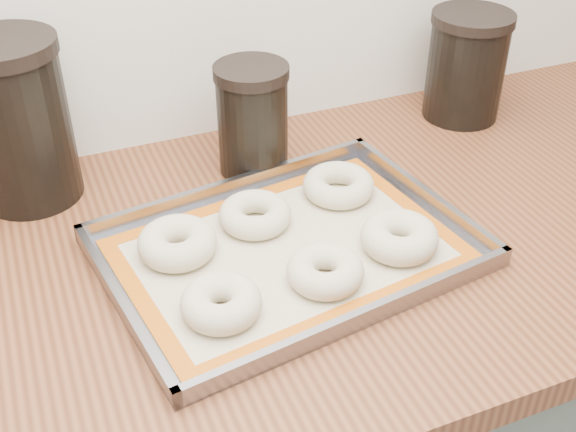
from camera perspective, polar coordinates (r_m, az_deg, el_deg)
name	(u,v)px	position (r m, az deg, el deg)	size (l,w,h in m)	color
cabinet	(367,430)	(1.35, 6.25, -16.43)	(3.00, 0.65, 0.86)	#5A6559
countertop	(387,226)	(1.03, 7.83, -0.79)	(3.06, 0.68, 0.04)	brown
baking_tray	(288,249)	(0.94, 0.00, -2.65)	(0.50, 0.39, 0.03)	gray
baking_mat	(288,250)	(0.94, 0.00, -2.74)	(0.46, 0.35, 0.00)	#C6B793
bagel_front_left	(221,303)	(0.84, -5.31, -6.85)	(0.09, 0.09, 0.04)	beige
bagel_front_mid	(325,271)	(0.88, 2.95, -4.35)	(0.09, 0.09, 0.04)	beige
bagel_front_right	(399,237)	(0.94, 8.79, -1.66)	(0.10, 0.10, 0.04)	beige
bagel_back_left	(177,243)	(0.93, -8.75, -2.11)	(0.10, 0.10, 0.04)	beige
bagel_back_mid	(255,215)	(0.97, -2.62, 0.11)	(0.10, 0.10, 0.03)	beige
bagel_back_right	(339,185)	(1.04, 4.01, 2.45)	(0.10, 0.10, 0.03)	beige
canister_left	(18,122)	(1.06, -20.59, 7.00)	(0.15, 0.15, 0.24)	black
canister_mid	(252,119)	(1.07, -2.82, 7.65)	(0.11, 0.11, 0.17)	black
canister_right	(466,66)	(1.26, 13.91, 11.46)	(0.13, 0.13, 0.18)	black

